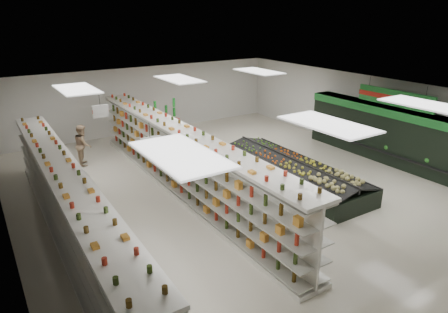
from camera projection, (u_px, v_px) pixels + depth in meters
floor at (234, 186)px, 13.93m from camera, size 16.00×16.00×0.00m
ceiling at (235, 95)px, 12.82m from camera, size 14.00×16.00×0.02m
wall_back at (144, 100)px, 19.69m from camera, size 14.00×0.02×3.20m
wall_left at (0, 190)px, 9.82m from camera, size 0.02×16.00×3.20m
wall_right at (371, 114)px, 16.92m from camera, size 0.02×16.00×3.20m
produce_wall_case at (394, 133)px, 15.63m from camera, size 0.93×8.00×2.20m
aisle_sign_near at (150, 145)px, 9.47m from camera, size 0.52×0.06×0.75m
aisle_sign_far at (101, 111)px, 12.63m from camera, size 0.52×0.06×0.75m
hortifruti_banner at (395, 98)px, 15.00m from camera, size 0.12×3.20×0.95m
gondola_left at (69, 210)px, 10.22m from camera, size 1.04×11.90×2.06m
gondola_center at (181, 163)px, 13.21m from camera, size 0.96×12.66×2.19m
produce_island at (291, 171)px, 14.12m from camera, size 2.28×6.12×0.91m
soda_endcap at (162, 122)px, 18.57m from camera, size 1.53×1.15×1.79m
shopper_main at (247, 189)px, 11.43m from camera, size 0.81×0.69×1.89m
shopper_background at (83, 145)px, 15.63m from camera, size 0.65×0.87×1.60m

